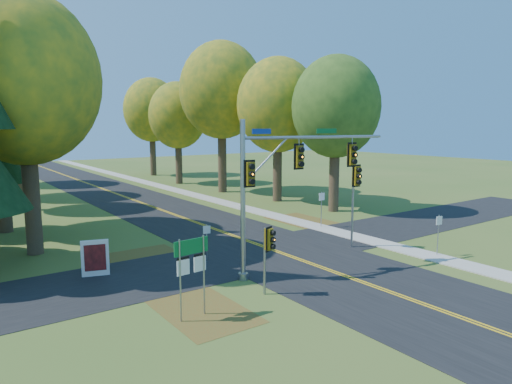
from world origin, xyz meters
TOP-DOWN VIEW (x-y plane):
  - ground at (0.00, 0.00)m, footprint 160.00×160.00m
  - road_main at (0.00, 0.00)m, footprint 8.00×160.00m
  - road_cross at (0.00, 2.00)m, footprint 60.00×6.00m
  - centerline_left at (-0.10, 0.00)m, footprint 0.10×160.00m
  - centerline_right at (0.10, 0.00)m, footprint 0.10×160.00m
  - sidewalk_east at (6.20, 0.00)m, footprint 1.60×160.00m
  - leaf_patch_w_near at (-6.50, 4.00)m, footprint 4.00×6.00m
  - leaf_patch_e at (6.80, 6.00)m, footprint 3.50×8.00m
  - leaf_patch_w_far at (-7.50, -3.00)m, footprint 3.00×5.00m
  - tree_w_a at (-11.13, 9.38)m, footprint 8.00×8.00m
  - tree_e_a at (11.57, 8.77)m, footprint 7.20×7.20m
  - tree_e_b at (10.97, 15.58)m, footprint 7.60×7.60m
  - tree_w_c at (-9.54, 24.47)m, footprint 6.80×6.80m
  - tree_e_c at (9.88, 23.69)m, footprint 8.80×8.80m
  - tree_e_d at (9.26, 32.87)m, footprint 7.00×7.00m
  - tree_e_e at (10.47, 43.58)m, footprint 7.80×7.80m
  - traffic_mast at (-2.23, -1.42)m, footprint 8.06×1.51m
  - east_signal_pole at (4.17, -0.25)m, footprint 0.56×0.66m
  - ped_signal_pole at (-4.43, -3.31)m, footprint 0.44×0.54m
  - route_sign_cluster at (-8.10, -3.48)m, footprint 1.44×0.19m
  - info_kiosk at (-9.61, 3.44)m, footprint 1.25×0.55m
  - reg_sign_e_north at (6.39, 4.82)m, footprint 0.48×0.08m
  - reg_sign_e_south at (6.72, -4.01)m, footprint 0.43×0.09m
  - reg_sign_w at (-4.20, 2.30)m, footprint 0.37×0.16m

SIDE VIEW (x-z plane):
  - ground at x=0.00m, z-range 0.00..0.00m
  - leaf_patch_w_near at x=-6.50m, z-range 0.00..0.01m
  - leaf_patch_e at x=6.80m, z-range 0.00..0.01m
  - leaf_patch_w_far at x=-7.50m, z-range 0.00..0.01m
  - road_cross at x=0.00m, z-range 0.00..0.02m
  - road_main at x=0.00m, z-range 0.00..0.02m
  - centerline_left at x=-0.10m, z-range 0.02..0.03m
  - centerline_right at x=0.10m, z-range 0.02..0.03m
  - sidewalk_east at x=6.20m, z-range 0.00..0.06m
  - info_kiosk at x=-9.61m, z-range 0.00..1.74m
  - reg_sign_w at x=-4.20m, z-range 0.37..2.39m
  - reg_sign_e_south at x=6.72m, z-range 0.42..2.69m
  - reg_sign_e_north at x=6.39m, z-range 0.47..3.00m
  - route_sign_cluster at x=-8.10m, z-range 0.63..3.71m
  - ped_signal_pole at x=-4.43m, z-range 0.72..3.68m
  - east_signal_pole at x=4.17m, z-range 1.26..6.15m
  - traffic_mast at x=-2.23m, z-range 1.06..8.44m
  - tree_w_c at x=-9.54m, z-range 1.99..13.90m
  - tree_e_d at x=9.26m, z-range 2.08..14.40m
  - tree_e_a at x=11.57m, z-range 2.16..14.90m
  - tree_e_b at x=10.97m, z-range 2.23..15.56m
  - tree_e_e at x=10.47m, z-range 2.32..16.06m
  - tree_w_a at x=-11.13m, z-range 2.41..16.56m
  - tree_e_c at x=9.88m, z-range 2.77..18.56m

